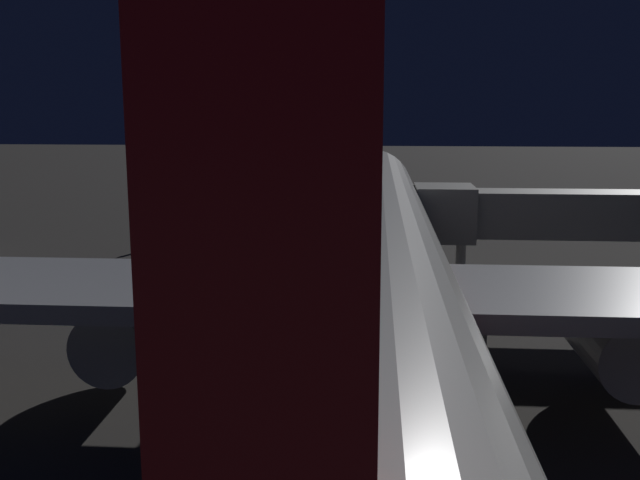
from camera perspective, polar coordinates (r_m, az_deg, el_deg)
ground_plane at (r=39.93m, az=3.80°, el=-6.30°), size 320.00×320.00×0.00m
airliner_at_gate at (r=26.33m, az=3.67°, el=-2.95°), size 56.19×57.46×18.86m
jet_bridge at (r=42.72m, az=20.98°, el=1.83°), size 23.50×3.40×7.13m
ground_crew_near_nose_gear at (r=59.84m, az=-13.42°, el=0.16°), size 0.40×0.40×1.83m
traffic_cone_nose_port at (r=54.29m, az=6.28°, el=-1.46°), size 0.36×0.36×0.55m
traffic_cone_nose_starboard at (r=54.31m, az=1.63°, el=-1.40°), size 0.36×0.36×0.55m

